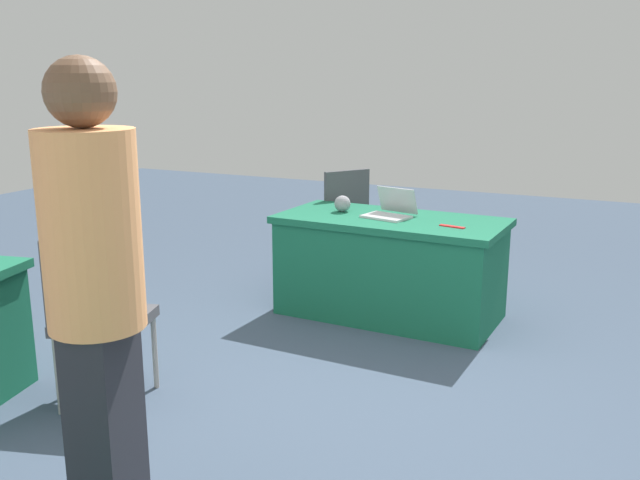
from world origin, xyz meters
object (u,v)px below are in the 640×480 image
object	(u,v)px
laptop_silver	(390,211)
person_attendee_standing	(96,288)
chair_tucked_left	(91,307)
table_foreground	(390,267)
chair_near_front	(339,216)
yarn_ball	(342,204)
scissors_red	(452,226)

from	to	relation	value
laptop_silver	person_attendee_standing	bearing A→B (deg)	102.30
chair_tucked_left	person_attendee_standing	world-z (taller)	person_attendee_standing
person_attendee_standing	laptop_silver	bearing A→B (deg)	-14.44
table_foreground	chair_near_front	bearing A→B (deg)	-43.09
laptop_silver	chair_tucked_left	bearing A→B (deg)	77.66
table_foreground	yarn_ball	bearing A→B (deg)	-7.27
table_foreground	chair_near_front	distance (m)	0.97
chair_near_front	scissors_red	size ratio (longest dim) A/B	5.43
chair_tucked_left	scissors_red	world-z (taller)	chair_tucked_left
chair_tucked_left	chair_near_front	bearing A→B (deg)	157.38
chair_tucked_left	laptop_silver	distance (m)	2.24
chair_tucked_left	yarn_ball	bearing A→B (deg)	147.72
chair_near_front	scissors_red	xyz separation A→B (m)	(-1.18, 0.78, 0.18)
laptop_silver	scissors_red	distance (m)	0.52
chair_tucked_left	scissors_red	bearing A→B (deg)	125.38
chair_near_front	chair_tucked_left	size ratio (longest dim) A/B	1.04
person_attendee_standing	scissors_red	size ratio (longest dim) A/B	10.08
chair_near_front	yarn_ball	xyz separation A→B (m)	(-0.29, 0.60, 0.23)
laptop_silver	scissors_red	bearing A→B (deg)	176.96
table_foreground	yarn_ball	xyz separation A→B (m)	(0.40, -0.05, 0.43)
person_attendee_standing	laptop_silver	world-z (taller)	person_attendee_standing
chair_near_front	chair_tucked_left	bearing A→B (deg)	-151.76
chair_tucked_left	laptop_silver	bearing A→B (deg)	137.94
table_foreground	laptop_silver	distance (m)	0.41
laptop_silver	yarn_ball	size ratio (longest dim) A/B	3.08
laptop_silver	scissors_red	world-z (taller)	laptop_silver
person_attendee_standing	laptop_silver	xyz separation A→B (m)	(-0.06, -2.92, -0.24)
scissors_red	chair_near_front	bearing A→B (deg)	157.78
table_foreground	scissors_red	xyz separation A→B (m)	(-0.48, 0.13, 0.37)
chair_tucked_left	person_attendee_standing	xyz separation A→B (m)	(-0.91, 0.91, 0.49)
table_foreground	chair_near_front	xyz separation A→B (m)	(0.70, -0.65, 0.20)
yarn_ball	chair_near_front	bearing A→B (deg)	-64.12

